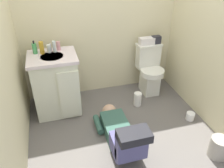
{
  "coord_description": "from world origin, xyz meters",
  "views": [
    {
      "loc": [
        -0.68,
        -2.02,
        1.95
      ],
      "look_at": [
        -0.01,
        0.36,
        0.45
      ],
      "focal_mm": 36.09,
      "sensor_mm": 36.0,
      "label": 1
    }
  ],
  "objects_px": {
    "person_plumber": "(121,133)",
    "bottle_clear": "(54,47)",
    "vanity_cabinet": "(56,84)",
    "faucet": "(51,48)",
    "tissue_box": "(147,41)",
    "bottle_pink": "(58,46)",
    "toiletry_bag": "(156,40)",
    "trash_can": "(219,147)",
    "bottle_white": "(49,49)",
    "paper_towel_roll": "(138,99)",
    "soap_dispenser": "(35,48)",
    "toilet_paper_roll": "(190,116)",
    "bottle_amber": "(42,48)"
  },
  "relations": [
    {
      "from": "trash_can",
      "to": "paper_towel_roll",
      "type": "bearing_deg",
      "value": 114.21
    },
    {
      "from": "faucet",
      "to": "bottle_pink",
      "type": "xyz_separation_m",
      "value": [
        0.1,
        0.02,
        0.01
      ]
    },
    {
      "from": "faucet",
      "to": "paper_towel_roll",
      "type": "bearing_deg",
      "value": -17.96
    },
    {
      "from": "paper_towel_roll",
      "to": "bottle_amber",
      "type": "bearing_deg",
      "value": 165.84
    },
    {
      "from": "faucet",
      "to": "tissue_box",
      "type": "distance_m",
      "value": 1.35
    },
    {
      "from": "faucet",
      "to": "tissue_box",
      "type": "xyz_separation_m",
      "value": [
        1.35,
        0.06,
        -0.07
      ]
    },
    {
      "from": "faucet",
      "to": "trash_can",
      "type": "height_order",
      "value": "faucet"
    },
    {
      "from": "bottle_white",
      "to": "toiletry_bag",
      "type": "bearing_deg",
      "value": 3.45
    },
    {
      "from": "tissue_box",
      "to": "bottle_white",
      "type": "xyz_separation_m",
      "value": [
        -1.37,
        -0.09,
        0.07
      ]
    },
    {
      "from": "person_plumber",
      "to": "soap_dispenser",
      "type": "distance_m",
      "value": 1.47
    },
    {
      "from": "bottle_clear",
      "to": "trash_can",
      "type": "height_order",
      "value": "bottle_clear"
    },
    {
      "from": "bottle_amber",
      "to": "trash_can",
      "type": "relative_size",
      "value": 0.65
    },
    {
      "from": "toiletry_bag",
      "to": "paper_towel_roll",
      "type": "bearing_deg",
      "value": -134.65
    },
    {
      "from": "person_plumber",
      "to": "bottle_clear",
      "type": "xyz_separation_m",
      "value": [
        -0.58,
        0.97,
        0.72
      ]
    },
    {
      "from": "trash_can",
      "to": "faucet",
      "type": "bearing_deg",
      "value": 137.44
    },
    {
      "from": "vanity_cabinet",
      "to": "bottle_pink",
      "type": "height_order",
      "value": "bottle_pink"
    },
    {
      "from": "paper_towel_roll",
      "to": "bottle_pink",
      "type": "bearing_deg",
      "value": 159.56
    },
    {
      "from": "bottle_clear",
      "to": "trash_can",
      "type": "xyz_separation_m",
      "value": [
        1.54,
        -1.41,
        -0.77
      ]
    },
    {
      "from": "faucet",
      "to": "person_plumber",
      "type": "xyz_separation_m",
      "value": [
        0.62,
        -1.02,
        -0.69
      ]
    },
    {
      "from": "vanity_cabinet",
      "to": "trash_can",
      "type": "xyz_separation_m",
      "value": [
        1.58,
        -1.31,
        -0.3
      ]
    },
    {
      "from": "vanity_cabinet",
      "to": "person_plumber",
      "type": "height_order",
      "value": "vanity_cabinet"
    },
    {
      "from": "trash_can",
      "to": "paper_towel_roll",
      "type": "xyz_separation_m",
      "value": [
        -0.5,
        1.1,
        -0.02
      ]
    },
    {
      "from": "bottle_amber",
      "to": "toilet_paper_roll",
      "type": "bearing_deg",
      "value": -24.21
    },
    {
      "from": "bottle_amber",
      "to": "toilet_paper_roll",
      "type": "height_order",
      "value": "bottle_amber"
    },
    {
      "from": "faucet",
      "to": "bottle_clear",
      "type": "distance_m",
      "value": 0.07
    },
    {
      "from": "vanity_cabinet",
      "to": "bottle_amber",
      "type": "height_order",
      "value": "bottle_amber"
    },
    {
      "from": "faucet",
      "to": "soap_dispenser",
      "type": "distance_m",
      "value": 0.19
    },
    {
      "from": "person_plumber",
      "to": "soap_dispenser",
      "type": "bearing_deg",
      "value": 129.2
    },
    {
      "from": "bottle_clear",
      "to": "bottle_pink",
      "type": "relative_size",
      "value": 1.32
    },
    {
      "from": "bottle_clear",
      "to": "bottle_pink",
      "type": "height_order",
      "value": "bottle_clear"
    },
    {
      "from": "bottle_white",
      "to": "trash_can",
      "type": "xyz_separation_m",
      "value": [
        1.61,
        -1.42,
        -0.75
      ]
    },
    {
      "from": "person_plumber",
      "to": "toiletry_bag",
      "type": "bearing_deg",
      "value": 50.95
    },
    {
      "from": "person_plumber",
      "to": "toiletry_bag",
      "type": "distance_m",
      "value": 1.52
    },
    {
      "from": "toiletry_bag",
      "to": "soap_dispenser",
      "type": "height_order",
      "value": "soap_dispenser"
    },
    {
      "from": "toiletry_bag",
      "to": "faucet",
      "type": "bearing_deg",
      "value": -177.84
    },
    {
      "from": "toiletry_bag",
      "to": "trash_can",
      "type": "height_order",
      "value": "toiletry_bag"
    },
    {
      "from": "vanity_cabinet",
      "to": "paper_towel_roll",
      "type": "bearing_deg",
      "value": -10.81
    },
    {
      "from": "person_plumber",
      "to": "bottle_clear",
      "type": "height_order",
      "value": "bottle_clear"
    },
    {
      "from": "toiletry_bag",
      "to": "bottle_pink",
      "type": "xyz_separation_m",
      "value": [
        -1.4,
        -0.04,
        0.07
      ]
    },
    {
      "from": "toiletry_bag",
      "to": "paper_towel_roll",
      "type": "distance_m",
      "value": 0.91
    },
    {
      "from": "soap_dispenser",
      "to": "paper_towel_roll",
      "type": "height_order",
      "value": "soap_dispenser"
    },
    {
      "from": "bottle_white",
      "to": "paper_towel_roll",
      "type": "relative_size",
      "value": 0.5
    },
    {
      "from": "faucet",
      "to": "bottle_white",
      "type": "distance_m",
      "value": 0.04
    },
    {
      "from": "bottle_clear",
      "to": "vanity_cabinet",
      "type": "bearing_deg",
      "value": -113.03
    },
    {
      "from": "bottle_amber",
      "to": "paper_towel_roll",
      "type": "height_order",
      "value": "bottle_amber"
    },
    {
      "from": "trash_can",
      "to": "bottle_pink",
      "type": "bearing_deg",
      "value": 135.28
    },
    {
      "from": "toilet_paper_roll",
      "to": "paper_towel_roll",
      "type": "bearing_deg",
      "value": 138.84
    },
    {
      "from": "person_plumber",
      "to": "bottle_white",
      "type": "relative_size",
      "value": 10.53
    },
    {
      "from": "toilet_paper_roll",
      "to": "person_plumber",
      "type": "bearing_deg",
      "value": -170.12
    },
    {
      "from": "tissue_box",
      "to": "bottle_clear",
      "type": "xyz_separation_m",
      "value": [
        -1.3,
        -0.1,
        0.09
      ]
    }
  ]
}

